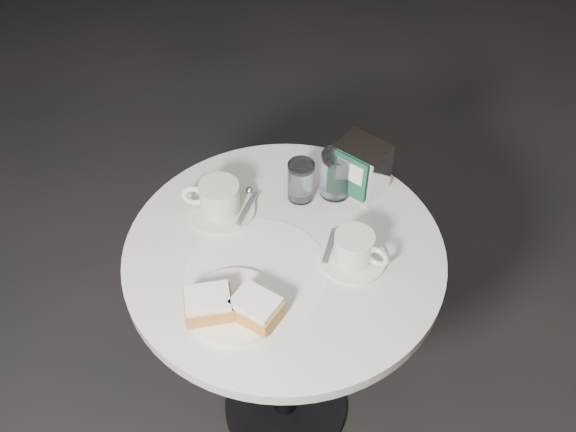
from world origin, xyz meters
The scene contains 9 objects.
ground centered at (0.00, 0.00, 0.00)m, with size 7.00×7.00×0.00m, color black.
cafe_table centered at (0.00, 0.00, 0.55)m, with size 0.70×0.70×0.74m.
sugar_spill centered at (-0.03, -0.08, 0.75)m, with size 0.30×0.30×0.00m, color white.
beignet_plate centered at (-0.03, -0.19, 0.77)m, with size 0.23×0.23×0.06m.
coffee_cup_left centered at (-0.18, 0.04, 0.78)m, with size 0.20×0.20×0.08m.
coffee_cup_right centered at (0.15, 0.03, 0.78)m, with size 0.16×0.16×0.08m.
water_glass_left centered at (-0.03, 0.16, 0.79)m, with size 0.07×0.07×0.10m.
water_glass_right centered at (0.04, 0.21, 0.80)m, with size 0.09×0.09×0.12m.
napkin_dispenser centered at (0.08, 0.24, 0.81)m, with size 0.13×0.12×0.13m.
Camera 1 is at (0.37, -0.82, 1.81)m, focal length 40.00 mm.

